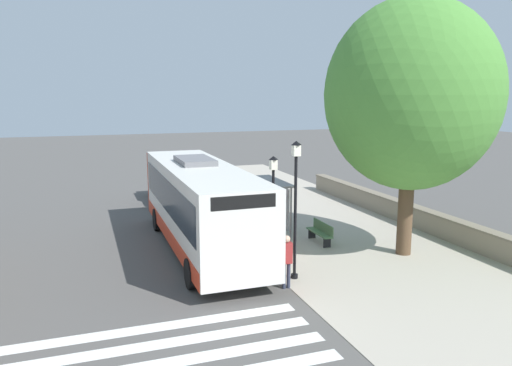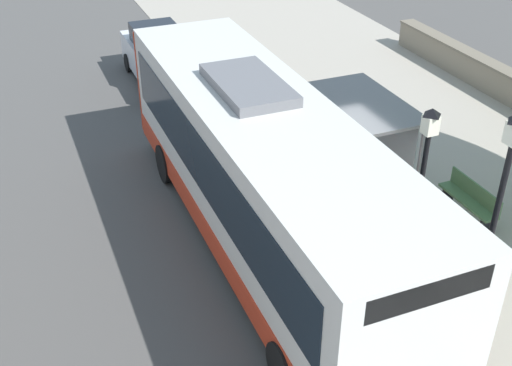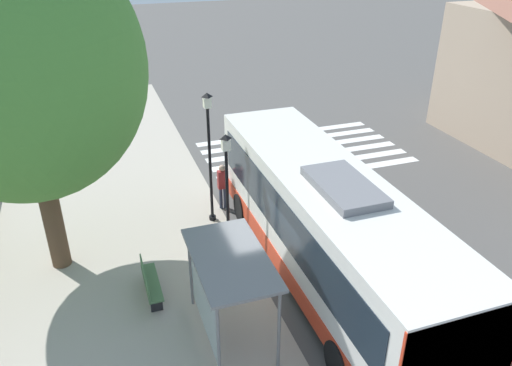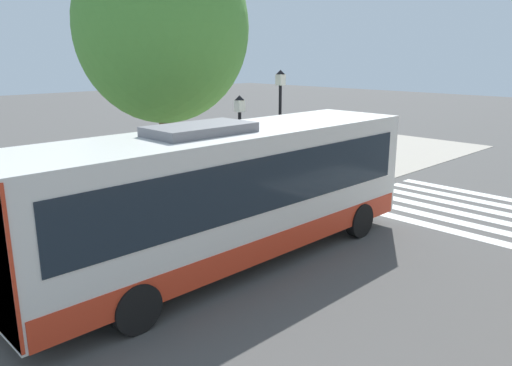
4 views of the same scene
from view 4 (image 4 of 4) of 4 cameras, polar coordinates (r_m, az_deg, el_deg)
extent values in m
plane|color=#514F4C|center=(14.19, -7.72, -6.94)|extent=(120.00, 120.00, 0.00)
cube|color=#ADA393|center=(17.82, -16.48, -2.93)|extent=(9.00, 44.00, 0.02)
cube|color=silver|center=(16.08, 22.46, -5.34)|extent=(9.00, 0.50, 0.01)
cube|color=silver|center=(16.92, 23.75, -4.52)|extent=(9.00, 0.50, 0.01)
cube|color=silver|center=(17.77, 24.92, -3.76)|extent=(9.00, 0.50, 0.01)
cube|color=silver|center=(18.63, 25.97, -3.08)|extent=(9.00, 0.50, 0.01)
cube|color=silver|center=(19.50, 26.93, -2.46)|extent=(9.00, 0.50, 0.01)
cube|color=gray|center=(21.27, -21.78, 0.65)|extent=(0.50, 20.00, 0.91)
cube|color=#776C5B|center=(21.16, -21.90, 1.96)|extent=(0.60, 20.00, 0.08)
cube|color=silver|center=(12.30, -3.11, -0.76)|extent=(2.64, 11.20, 2.94)
cube|color=black|center=(12.21, -3.13, 0.97)|extent=(2.68, 10.30, 1.29)
cube|color=red|center=(12.66, -3.04, -5.90)|extent=(2.68, 10.97, 0.59)
cube|color=black|center=(16.22, 11.81, 6.88)|extent=(1.98, 0.08, 0.41)
cube|color=slate|center=(11.45, -6.38, 6.12)|extent=(1.32, 2.46, 0.22)
cylinder|color=black|center=(16.21, 4.45, -2.25)|extent=(0.30, 1.00, 1.00)
cylinder|color=black|center=(14.78, 11.73, -4.17)|extent=(0.30, 1.00, 1.00)
cylinder|color=black|center=(11.99, -19.82, -9.23)|extent=(0.30, 1.00, 1.00)
cylinder|color=black|center=(9.97, -13.56, -13.70)|extent=(0.30, 1.00, 1.00)
cylinder|color=slate|center=(13.08, -19.41, -4.15)|extent=(0.08, 0.08, 2.31)
cylinder|color=slate|center=(14.43, -9.21, -1.79)|extent=(0.08, 0.08, 2.31)
cylinder|color=slate|center=(14.33, -21.87, -2.78)|extent=(0.08, 0.08, 2.31)
cylinder|color=slate|center=(15.57, -12.26, -0.73)|extent=(0.08, 0.08, 2.31)
cube|color=slate|center=(14.01, -15.84, 2.39)|extent=(1.72, 3.14, 0.08)
cube|color=silver|center=(14.85, -16.86, -1.31)|extent=(0.03, 2.56, 1.85)
cylinder|color=#2D3347|center=(17.27, 5.44, -1.50)|extent=(0.12, 0.12, 0.84)
cylinder|color=#2D3347|center=(17.17, 5.85, -1.60)|extent=(0.12, 0.12, 0.84)
cube|color=maroon|center=(17.03, 5.71, 0.92)|extent=(0.34, 0.22, 0.68)
sphere|color=tan|center=(16.93, 5.75, 2.43)|extent=(0.23, 0.23, 0.23)
cube|color=#4C7247|center=(16.94, -11.86, -1.97)|extent=(0.40, 1.76, 0.06)
cube|color=#4C7247|center=(17.02, -12.21, -1.10)|extent=(0.04, 1.76, 0.40)
cube|color=black|center=(16.66, -13.85, -3.17)|extent=(0.32, 0.06, 0.45)
cube|color=black|center=(17.37, -9.88, -2.23)|extent=(0.32, 0.06, 0.45)
cylinder|color=black|center=(17.19, 2.64, -2.71)|extent=(0.24, 0.24, 0.16)
cylinder|color=black|center=(16.71, 2.72, 3.91)|extent=(0.10, 0.10, 4.19)
cube|color=silver|center=(16.45, 2.81, 11.70)|extent=(0.24, 0.24, 0.35)
pyramid|color=black|center=(16.44, 2.82, 12.56)|extent=(0.28, 0.28, 0.14)
cylinder|color=black|center=(15.90, -1.78, -4.14)|extent=(0.24, 0.24, 0.16)
cylinder|color=black|center=(15.45, -1.83, 1.71)|extent=(0.10, 0.10, 3.48)
cube|color=silver|center=(15.15, -1.89, 8.80)|extent=(0.24, 0.24, 0.35)
pyramid|color=black|center=(15.13, -1.90, 9.73)|extent=(0.28, 0.28, 0.14)
cylinder|color=brown|center=(19.86, -10.15, 5.63)|extent=(0.57, 0.57, 4.37)
ellipsoid|color=#4C8C38|center=(19.67, -10.68, 17.09)|extent=(6.44, 6.44, 7.08)
camera|label=1|loc=(27.20, 36.96, 13.82)|focal=35.00mm
camera|label=2|loc=(19.28, 34.36, 22.73)|focal=45.00mm
camera|label=3|loc=(15.51, -59.68, 23.65)|focal=35.00mm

